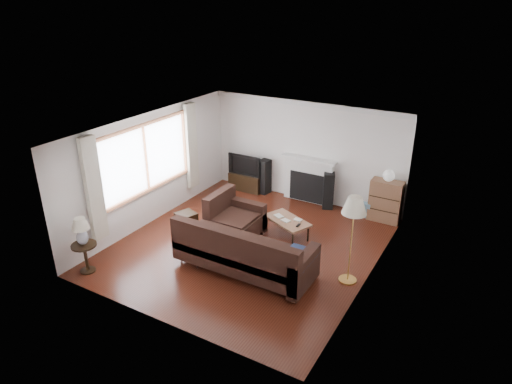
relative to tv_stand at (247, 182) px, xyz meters
The scene contains 17 objects.
room 3.12m from the tv_stand, 58.17° to the right, with size 5.10×5.60×2.54m.
window 3.14m from the tv_stand, 108.40° to the right, with size 0.12×2.74×1.54m, color #995938.
curtain_near 4.46m from the tv_stand, 101.36° to the right, with size 0.10×0.35×2.10m, color silver.
curtain_far 1.87m from the tv_stand, 125.70° to the right, with size 0.10×0.35×2.10m, color silver.
fireplace 1.74m from the tv_stand, ahead, with size 1.40×0.26×1.15m, color white.
tv_stand is the anchor object (origin of this frame).
television 0.50m from the tv_stand, ahead, with size 0.94×0.12×0.54m, color black.
speaker_left 0.56m from the tv_stand, ahead, with size 0.25×0.30×0.91m, color black.
speaker_right 2.29m from the tv_stand, ahead, with size 0.25×0.30×0.90m, color black.
bookshelf 3.68m from the tv_stand, ahead, with size 0.71×0.34×0.98m, color brown.
globe_lamp 3.77m from the tv_stand, ahead, with size 0.26×0.26×0.26m, color white.
sectional_sofa 3.88m from the tv_stand, 59.62° to the right, with size 2.86×2.09×0.92m, color black.
coffee_table 2.69m from the tv_stand, 40.18° to the right, with size 1.01×0.55×0.39m, color #936246.
footstool 2.49m from the tv_stand, 91.91° to the right, with size 0.40×0.40×0.34m, color black.
floor_lamp 4.67m from the tv_stand, 35.54° to the right, with size 0.43×0.43×1.68m, color gold.
side_table 4.87m from the tv_stand, 97.05° to the right, with size 0.46×0.46×0.58m, color black.
table_lamp 4.91m from the tv_stand, 97.05° to the right, with size 0.33×0.33×0.53m, color silver.
Camera 1 is at (4.24, -7.08, 4.84)m, focal length 32.00 mm.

